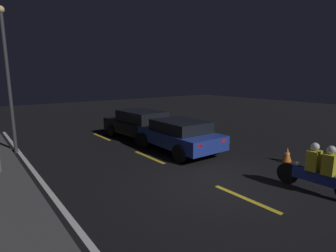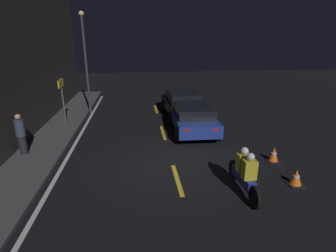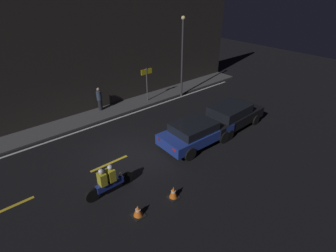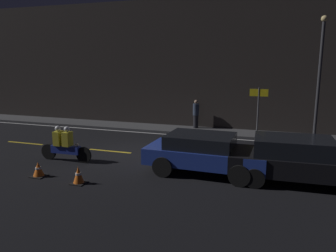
% 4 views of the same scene
% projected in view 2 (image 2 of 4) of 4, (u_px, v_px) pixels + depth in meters
% --- Properties ---
extents(ground_plane, '(56.00, 56.00, 0.00)m').
position_uv_depth(ground_plane, '(173.00, 165.00, 9.38)').
color(ground_plane, black).
extents(raised_curb, '(28.00, 1.80, 0.12)m').
position_uv_depth(raised_curb, '(24.00, 172.00, 8.78)').
color(raised_curb, '#424244').
rests_on(raised_curb, ground).
extents(lane_dash_c, '(2.00, 0.14, 0.01)m').
position_uv_depth(lane_dash_c, '(177.00, 179.00, 8.44)').
color(lane_dash_c, gold).
rests_on(lane_dash_c, ground).
extents(lane_dash_d, '(2.00, 0.14, 0.01)m').
position_uv_depth(lane_dash_d, '(163.00, 133.00, 12.68)').
color(lane_dash_d, gold).
rests_on(lane_dash_d, ground).
extents(lane_dash_e, '(2.00, 0.14, 0.01)m').
position_uv_depth(lane_dash_e, '(156.00, 109.00, 16.92)').
color(lane_dash_e, gold).
rests_on(lane_dash_e, ground).
extents(lane_solid_kerb, '(25.20, 0.14, 0.01)m').
position_uv_depth(lane_solid_kerb, '(59.00, 172.00, 8.93)').
color(lane_solid_kerb, silver).
rests_on(lane_solid_kerb, ground).
extents(sedan_blue, '(4.12, 2.07, 1.35)m').
position_uv_depth(sedan_blue, '(193.00, 117.00, 12.55)').
color(sedan_blue, navy).
rests_on(sedan_blue, ground).
extents(van_black, '(4.40, 2.09, 1.44)m').
position_uv_depth(van_black, '(182.00, 103.00, 15.36)').
color(van_black, black).
rests_on(van_black, ground).
extents(motorcycle, '(2.19, 0.37, 1.38)m').
position_uv_depth(motorcycle, '(245.00, 173.00, 7.51)').
color(motorcycle, black).
rests_on(motorcycle, ground).
extents(traffic_cone_near, '(0.47, 0.47, 0.50)m').
position_uv_depth(traffic_cone_near, '(296.00, 178.00, 8.06)').
color(traffic_cone_near, black).
rests_on(traffic_cone_near, ground).
extents(traffic_cone_mid, '(0.44, 0.44, 0.56)m').
position_uv_depth(traffic_cone_mid, '(274.00, 154.00, 9.62)').
color(traffic_cone_mid, black).
rests_on(traffic_cone_mid, ground).
extents(pedestrian, '(0.34, 0.34, 1.58)m').
position_uv_depth(pedestrian, '(21.00, 134.00, 9.82)').
color(pedestrian, black).
rests_on(pedestrian, raised_curb).
extents(shop_sign, '(0.90, 0.08, 2.40)m').
position_uv_depth(shop_sign, '(62.00, 93.00, 12.82)').
color(shop_sign, '#4C4C51').
rests_on(shop_sign, raised_curb).
extents(street_lamp, '(0.28, 0.28, 5.76)m').
position_uv_depth(street_lamp, '(86.00, 59.00, 14.92)').
color(street_lamp, '#333338').
rests_on(street_lamp, ground).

